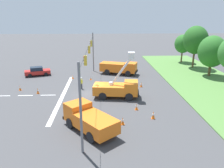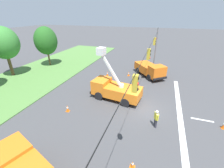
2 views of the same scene
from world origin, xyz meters
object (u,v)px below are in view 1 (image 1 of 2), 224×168
(sedan_red, at_px, (37,71))
(traffic_cone_lane_edge_b, at_px, (20,88))
(road_worker, at_px, (81,82))
(traffic_cone_foreground_right, at_px, (141,84))
(traffic_cone_mid_right, at_px, (91,78))
(traffic_cone_foreground_left, at_px, (153,115))
(traffic_cone_far_left, at_px, (73,77))
(tree_centre, at_px, (212,52))
(traffic_cone_near_bucket, at_px, (137,107))
(utility_truck_support_far, at_px, (89,119))
(traffic_cone_lane_edge_a, at_px, (123,121))
(tree_far_west, at_px, (183,44))
(utility_truck_support_near, at_px, (119,67))
(tree_west, at_px, (196,40))
(utility_truck_bucket_lift, at_px, (118,88))
(traffic_cone_mid_left, at_px, (38,91))

(sedan_red, relative_size, traffic_cone_lane_edge_b, 6.23)
(road_worker, bearing_deg, sedan_red, -132.39)
(traffic_cone_foreground_right, xyz_separation_m, traffic_cone_mid_right, (-4.07, -7.69, -0.11))
(traffic_cone_foreground_left, bearing_deg, traffic_cone_far_left, -146.45)
(tree_centre, relative_size, traffic_cone_foreground_left, 8.49)
(sedan_red, distance_m, road_worker, 11.38)
(traffic_cone_foreground_right, relative_size, traffic_cone_far_left, 1.16)
(traffic_cone_near_bucket, relative_size, traffic_cone_lane_edge_b, 1.00)
(utility_truck_support_far, relative_size, traffic_cone_mid_right, 10.19)
(road_worker, bearing_deg, traffic_cone_lane_edge_a, 24.13)
(sedan_red, distance_m, traffic_cone_foreground_left, 24.26)
(road_worker, bearing_deg, traffic_cone_lane_edge_b, -88.25)
(traffic_cone_foreground_left, relative_size, traffic_cone_mid_right, 1.40)
(tree_far_west, bearing_deg, traffic_cone_lane_edge_b, -59.09)
(utility_truck_support_near, height_order, traffic_cone_lane_edge_a, utility_truck_support_near)
(tree_west, xyz_separation_m, utility_truck_support_near, (4.11, -15.32, -4.33))
(tree_far_west, relative_size, road_worker, 3.51)
(utility_truck_support_far, xyz_separation_m, traffic_cone_foreground_right, (-12.53, 7.09, -0.79))
(traffic_cone_lane_edge_b, bearing_deg, traffic_cone_far_left, 130.16)
(tree_far_west, bearing_deg, traffic_cone_foreground_left, -24.78)
(sedan_red, relative_size, traffic_cone_mid_right, 7.85)
(utility_truck_bucket_lift, height_order, traffic_cone_near_bucket, utility_truck_bucket_lift)
(traffic_cone_foreground_right, relative_size, traffic_cone_near_bucket, 1.04)
(utility_truck_bucket_lift, relative_size, traffic_cone_far_left, 9.17)
(traffic_cone_mid_left, bearing_deg, traffic_cone_lane_edge_b, -116.78)
(traffic_cone_foreground_left, bearing_deg, utility_truck_support_near, -173.10)
(tree_west, bearing_deg, tree_far_west, -174.86)
(traffic_cone_near_bucket, bearing_deg, utility_truck_bucket_lift, -155.26)
(tree_far_west, xyz_separation_m, traffic_cone_foreground_right, (16.99, -12.09, -3.80))
(traffic_cone_mid_right, bearing_deg, utility_truck_support_far, 2.05)
(tree_far_west, bearing_deg, traffic_cone_far_left, -62.24)
(utility_truck_bucket_lift, bearing_deg, traffic_cone_lane_edge_b, -103.81)
(utility_truck_bucket_lift, bearing_deg, tree_far_west, 142.98)
(tree_centre, height_order, traffic_cone_foreground_left, tree_centre)
(tree_centre, bearing_deg, traffic_cone_far_left, -88.92)
(traffic_cone_foreground_right, bearing_deg, sedan_red, -112.68)
(traffic_cone_mid_right, xyz_separation_m, traffic_cone_far_left, (-0.88, -3.09, 0.04))
(tree_west, xyz_separation_m, traffic_cone_lane_edge_b, (12.45, -30.08, -5.21))
(tree_far_west, distance_m, traffic_cone_mid_right, 23.94)
(tree_west, xyz_separation_m, road_worker, (12.19, -21.39, -4.57))
(tree_far_west, bearing_deg, utility_truck_support_near, -57.71)
(utility_truck_support_near, xyz_separation_m, traffic_cone_mid_right, (3.54, -4.93, -0.96))
(tree_centre, xyz_separation_m, traffic_cone_lane_edge_b, (6.14, -30.44, -3.97))
(traffic_cone_far_left, bearing_deg, sedan_red, -109.22)
(tree_west, xyz_separation_m, traffic_cone_lane_edge_a, (23.28, -16.42, -5.19))
(traffic_cone_foreground_left, bearing_deg, tree_far_west, 155.22)
(utility_truck_bucket_lift, height_order, utility_truck_support_far, utility_truck_bucket_lift)
(traffic_cone_mid_right, relative_size, traffic_cone_lane_edge_a, 0.76)
(traffic_cone_foreground_left, bearing_deg, traffic_cone_lane_edge_b, -119.78)
(tree_far_west, distance_m, utility_truck_support_near, 17.80)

